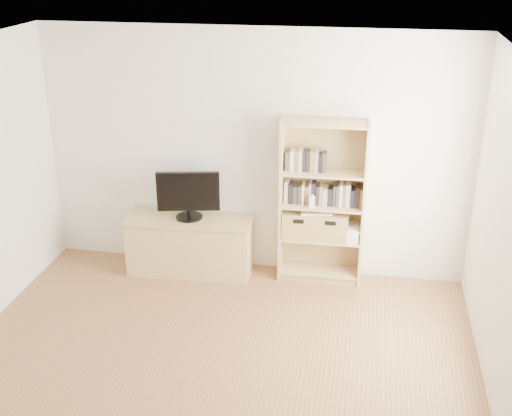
% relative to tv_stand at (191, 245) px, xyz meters
% --- Properties ---
extents(floor, '(4.50, 5.00, 0.01)m').
position_rel_tv_stand_xyz_m(floor, '(0.65, -2.25, -0.30)').
color(floor, brown).
rests_on(floor, ground).
extents(back_wall, '(4.50, 0.02, 2.60)m').
position_rel_tv_stand_xyz_m(back_wall, '(0.65, 0.25, 1.00)').
color(back_wall, white).
rests_on(back_wall, floor).
extents(ceiling, '(4.50, 5.00, 0.01)m').
position_rel_tv_stand_xyz_m(ceiling, '(0.65, -2.25, 2.30)').
color(ceiling, white).
rests_on(ceiling, back_wall).
extents(tv_stand, '(1.34, 0.56, 0.60)m').
position_rel_tv_stand_xyz_m(tv_stand, '(0.00, 0.00, 0.00)').
color(tv_stand, tan).
rests_on(tv_stand, floor).
extents(bookshelf, '(0.88, 0.33, 1.74)m').
position_rel_tv_stand_xyz_m(bookshelf, '(1.40, 0.09, 0.57)').
color(bookshelf, tan).
rests_on(bookshelf, floor).
extents(television, '(0.66, 0.18, 0.52)m').
position_rel_tv_stand_xyz_m(television, '(0.00, 0.00, 0.59)').
color(television, black).
rests_on(television, tv_stand).
extents(books_row_mid, '(0.82, 0.18, 0.22)m').
position_rel_tv_stand_xyz_m(books_row_mid, '(1.40, 0.11, 0.66)').
color(books_row_mid, '#A09389').
rests_on(books_row_mid, bookshelf).
extents(books_row_upper, '(0.39, 0.16, 0.20)m').
position_rel_tv_stand_xyz_m(books_row_upper, '(1.20, 0.11, 1.01)').
color(books_row_upper, '#A09389').
rests_on(books_row_upper, bookshelf).
extents(baby_monitor, '(0.06, 0.04, 0.11)m').
position_rel_tv_stand_xyz_m(baby_monitor, '(1.30, -0.01, 0.61)').
color(baby_monitor, white).
rests_on(baby_monitor, bookshelf).
extents(basket_left, '(0.36, 0.31, 0.28)m').
position_rel_tv_stand_xyz_m(basket_left, '(1.16, 0.08, 0.32)').
color(basket_left, '#AF864F').
rests_on(basket_left, bookshelf).
extents(basket_right, '(0.35, 0.29, 0.29)m').
position_rel_tv_stand_xyz_m(basket_right, '(1.50, 0.09, 0.33)').
color(basket_right, '#AF864F').
rests_on(basket_right, bookshelf).
extents(laptop, '(0.35, 0.27, 0.03)m').
position_rel_tv_stand_xyz_m(laptop, '(1.34, 0.08, 0.48)').
color(laptop, silver).
rests_on(laptop, basket_left).
extents(magazine_stack, '(0.20, 0.29, 0.13)m').
position_rel_tv_stand_xyz_m(magazine_stack, '(1.70, 0.09, 0.25)').
color(magazine_stack, silver).
rests_on(magazine_stack, bookshelf).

